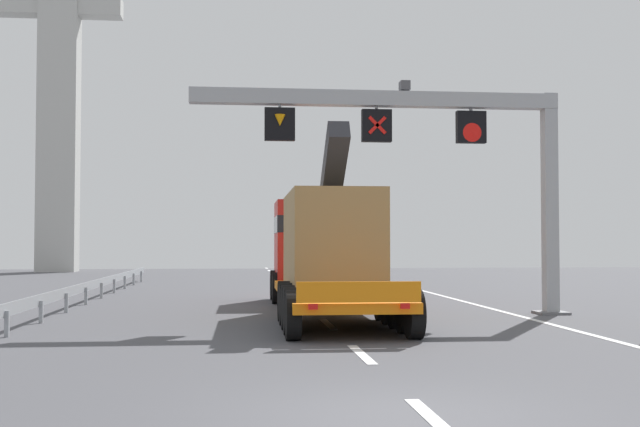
% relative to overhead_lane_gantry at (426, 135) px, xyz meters
% --- Properties ---
extents(ground, '(112.00, 112.00, 0.00)m').
position_rel_overhead_lane_gantry_xyz_m(ground, '(-3.60, -13.34, -5.33)').
color(ground, '#4C4C51').
extents(lane_markings, '(0.20, 65.30, 0.01)m').
position_rel_overhead_lane_gantry_xyz_m(lane_markings, '(-3.20, 12.01, -5.33)').
color(lane_markings, silver).
rests_on(lane_markings, ground).
extents(edge_line_right, '(0.20, 63.00, 0.01)m').
position_rel_overhead_lane_gantry_xyz_m(edge_line_right, '(2.60, -1.34, -5.33)').
color(edge_line_right, silver).
rests_on(edge_line_right, ground).
extents(overhead_lane_gantry, '(11.22, 0.90, 6.94)m').
position_rel_overhead_lane_gantry_xyz_m(overhead_lane_gantry, '(0.00, 0.00, 0.00)').
color(overhead_lane_gantry, '#9EA0A5').
rests_on(overhead_lane_gantry, ground).
extents(heavy_haul_truck_orange, '(3.09, 14.08, 5.30)m').
position_rel_overhead_lane_gantry_xyz_m(heavy_haul_truck_orange, '(-2.94, 1.77, -3.34)').
color(heavy_haul_truck_orange, orange).
rests_on(heavy_haul_truck_orange, ground).
extents(guardrail_left, '(0.13, 37.74, 0.76)m').
position_rel_overhead_lane_gantry_xyz_m(guardrail_left, '(-10.83, 3.53, -4.77)').
color(guardrail_left, '#999EA3').
rests_on(guardrail_left, ground).
extents(bridge_pylon_distant, '(9.00, 2.00, 31.69)m').
position_rel_overhead_lane_gantry_xyz_m(bridge_pylon_distant, '(-18.78, 37.01, 10.90)').
color(bridge_pylon_distant, '#B7B7B2').
rests_on(bridge_pylon_distant, ground).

